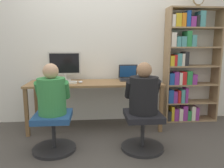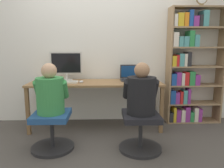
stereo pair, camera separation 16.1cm
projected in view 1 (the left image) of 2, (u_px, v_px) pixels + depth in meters
ground_plane at (96, 135)px, 3.13m from camera, size 14.00×14.00×0.00m
wall_back at (94, 43)px, 3.57m from camera, size 10.00×0.05×2.60m
desk at (95, 87)px, 3.32m from camera, size 1.99×0.61×0.72m
desktop_monitor at (65, 65)px, 3.39m from camera, size 0.50×0.18×0.45m
laptop at (129, 77)px, 3.49m from camera, size 0.30×0.28×0.24m
keyboard at (62, 82)px, 3.20m from camera, size 0.43×0.15×0.03m
computer_mouse_by_keyboard at (81, 82)px, 3.23m from camera, size 0.06×0.09×0.03m
office_chair_left at (54, 130)px, 2.64m from camera, size 0.52×0.52×0.46m
office_chair_right at (143, 129)px, 2.67m from camera, size 0.52×0.52×0.46m
person_at_monitor at (52, 93)px, 2.56m from camera, size 0.40×0.33×0.60m
person_at_laptop at (144, 92)px, 2.60m from camera, size 0.42×0.34×0.61m
bookshelf at (186, 67)px, 3.58m from camera, size 0.88×0.27×1.86m
desk_clock at (199, 0)px, 3.36m from camera, size 0.17×0.03×0.19m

